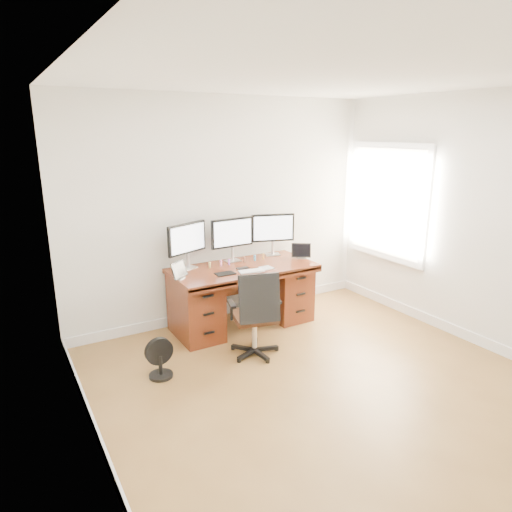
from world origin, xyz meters
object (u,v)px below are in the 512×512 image
desk (242,294)px  office_chair (255,328)px  floor_fan (160,359)px  keyboard (251,271)px  monitor_center (232,234)px

desk → office_chair: bearing=-108.7°
floor_fan → keyboard: 1.43m
desk → keyboard: 0.44m
keyboard → desk: bearing=95.4°
office_chair → monitor_center: bearing=90.8°
office_chair → floor_fan: (-1.00, 0.09, -0.12)m
floor_fan → monitor_center: size_ratio=0.72×
monitor_center → office_chair: bearing=-106.2°
desk → office_chair: (-0.26, -0.76, -0.09)m
floor_fan → keyboard: size_ratio=1.39×
desk → office_chair: 0.81m
floor_fan → monitor_center: monitor_center is taller
office_chair → keyboard: bearing=79.8°
floor_fan → keyboard: keyboard is taller
desk → floor_fan: 1.45m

